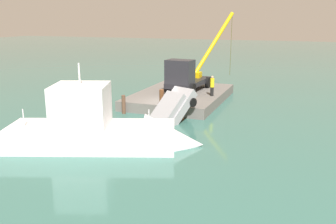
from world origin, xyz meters
name	(u,v)px	position (x,y,z in m)	size (l,w,h in m)	color
ground	(163,112)	(0.00, 0.00, 0.00)	(200.00, 200.00, 0.00)	#386B60
dock	(181,96)	(-4.33, 0.00, 0.41)	(10.90, 7.20, 0.82)	slate
crane_truck	(187,75)	(-4.70, 0.41, 2.30)	(9.16, 4.20, 6.91)	black
dock_worker	(212,86)	(-3.67, 2.95, 1.67)	(0.34, 0.34, 1.69)	black
salvaged_car	(169,114)	(2.49, 1.40, 0.60)	(4.31, 3.38, 3.63)	#99999E
moored_yacht	(116,138)	(8.25, 0.31, 0.46)	(7.06, 11.70, 6.42)	white
piling_near	(124,104)	(1.42, -2.71, 0.71)	(0.30, 0.30, 1.43)	brown
piling_mid	(162,103)	(1.27, 0.36, 1.03)	(0.32, 0.32, 2.05)	brown
piling_far	(182,107)	(1.50, 2.03, 0.91)	(0.32, 0.32, 1.82)	brown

